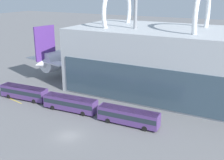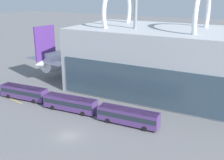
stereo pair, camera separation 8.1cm
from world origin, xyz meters
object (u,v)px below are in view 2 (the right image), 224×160
at_px(shuttle_bus_1, 70,103).
at_px(shuttle_bus_2, 128,116).
at_px(airliner_at_gate_near, 80,55).
at_px(shuttle_bus_0, 24,92).
at_px(floodlight_mast, 135,18).

relative_size(shuttle_bus_1, shuttle_bus_2, 1.00).
xyz_separation_m(airliner_at_gate_near, shuttle_bus_0, (1.99, -26.15, -3.34)).
height_order(shuttle_bus_0, floodlight_mast, floodlight_mast).
distance_m(airliner_at_gate_near, floodlight_mast, 27.30).
relative_size(shuttle_bus_1, floodlight_mast, 0.38).
bearing_deg(airliner_at_gate_near, floodlight_mast, -99.85).
bearing_deg(shuttle_bus_0, floodlight_mast, 36.43).
xyz_separation_m(shuttle_bus_0, shuttle_bus_2, (26.92, -0.37, 0.00)).
bearing_deg(shuttle_bus_2, shuttle_bus_1, 177.61).
distance_m(shuttle_bus_1, shuttle_bus_2, 13.46).
bearing_deg(airliner_at_gate_near, shuttle_bus_0, -163.61).
bearing_deg(shuttle_bus_2, floodlight_mast, 108.35).
xyz_separation_m(shuttle_bus_0, floodlight_mast, (20.31, 17.19, 16.29)).
xyz_separation_m(airliner_at_gate_near, shuttle_bus_2, (28.91, -26.52, -3.34)).
xyz_separation_m(airliner_at_gate_near, shuttle_bus_1, (15.45, -26.49, -3.34)).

